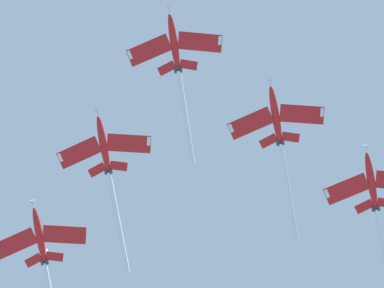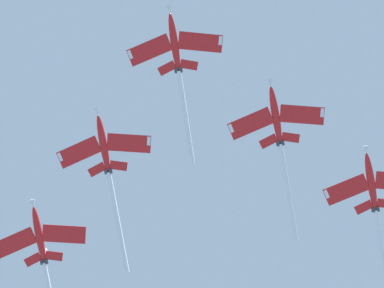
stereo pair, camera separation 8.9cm
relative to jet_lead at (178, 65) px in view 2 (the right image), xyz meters
name	(u,v)px [view 2 (the right image)]	position (x,y,z in m)	size (l,w,h in m)	color
jet_lead	(178,65)	(0.00, 0.00, 0.00)	(26.18, 23.63, 6.92)	red
jet_left_wing	(279,136)	(-2.05, 24.90, -3.55)	(26.50, 24.36, 7.27)	red
jet_right_wing	(108,168)	(-25.32, -2.37, -3.64)	(27.33, 25.25, 7.25)	red
jet_left_outer	(373,197)	(-3.43, 48.40, -4.85)	(25.12, 23.14, 7.10)	red
jet_right_outer	(42,251)	(-47.40, -6.06, -5.70)	(26.65, 24.69, 6.89)	red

